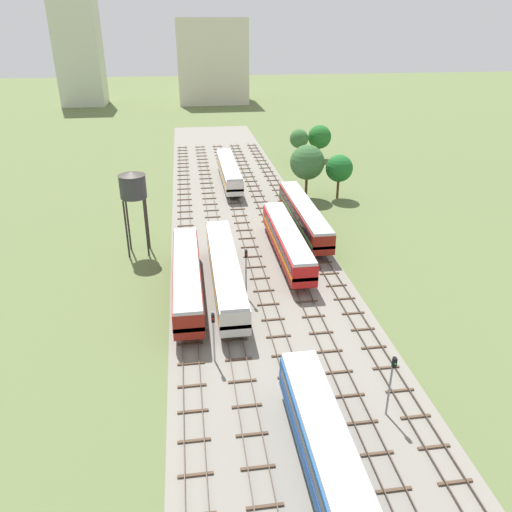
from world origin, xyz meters
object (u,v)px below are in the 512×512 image
object	(u,v)px
diesel_railcar_far_left_near	(187,275)
signal_post_mid	(246,267)
water_tower	(133,186)
signal_post_near	(213,331)
diesel_railcar_centre_midfar	(287,240)
passenger_coach_centre_right_far	(304,214)
signal_post_nearest	(391,378)
passenger_coach_centre_left_nearest	(338,483)
passenger_coach_centre_left_farther	(229,170)
passenger_coach_left_mid	(225,269)

from	to	relation	value
diesel_railcar_far_left_near	signal_post_mid	world-z (taller)	signal_post_mid
diesel_railcar_far_left_near	water_tower	size ratio (longest dim) A/B	1.88
signal_post_near	diesel_railcar_centre_midfar	bearing A→B (deg)	62.23
passenger_coach_centre_right_far	signal_post_nearest	world-z (taller)	signal_post_nearest
signal_post_nearest	diesel_railcar_centre_midfar	bearing A→B (deg)	94.23
diesel_railcar_far_left_near	signal_post_nearest	distance (m)	25.19
passenger_coach_centre_left_nearest	passenger_coach_centre_left_farther	distance (m)	69.20
water_tower	signal_post_nearest	xyz separation A→B (m)	(20.75, -32.96, -5.51)
passenger_coach_centre_right_far	passenger_coach_centre_left_farther	distance (m)	25.82
diesel_railcar_far_left_near	signal_post_mid	size ratio (longest dim) A/B	3.53
diesel_railcar_far_left_near	diesel_railcar_centre_midfar	xyz separation A→B (m)	(12.60, 7.96, 0.00)
passenger_coach_centre_left_nearest	water_tower	world-z (taller)	water_tower
passenger_coach_left_mid	passenger_coach_centre_left_farther	distance (m)	40.50
water_tower	signal_post_near	world-z (taller)	water_tower
passenger_coach_left_mid	diesel_railcar_far_left_near	bearing A→B (deg)	-168.31
diesel_railcar_centre_midfar	water_tower	size ratio (longest dim) A/B	1.88
water_tower	signal_post_mid	size ratio (longest dim) A/B	1.88
passenger_coach_centre_left_nearest	passenger_coach_centre_right_far	size ratio (longest dim) A/B	1.00
diesel_railcar_far_left_near	passenger_coach_centre_right_far	bearing A→B (deg)	44.88
passenger_coach_centre_left_farther	signal_post_near	world-z (taller)	signal_post_near
diesel_railcar_far_left_near	signal_post_nearest	world-z (taller)	signal_post_nearest
passenger_coach_centre_left_nearest	signal_post_nearest	xyz separation A→B (m)	(6.30, 7.62, 0.87)
passenger_coach_left_mid	signal_post_nearest	xyz separation A→B (m)	(10.50, -21.30, 0.87)
passenger_coach_left_mid	passenger_coach_centre_right_far	xyz separation A→B (m)	(12.60, 15.86, 0.00)
signal_post_mid	passenger_coach_centre_left_nearest	bearing A→B (deg)	-85.55
passenger_coach_centre_right_far	passenger_coach_centre_left_farther	bearing A→B (deg)	108.99
diesel_railcar_centre_midfar	water_tower	xyz separation A→B (m)	(-18.65, 4.57, 6.40)
passenger_coach_centre_left_nearest	passenger_coach_centre_left_farther	size ratio (longest dim) A/B	1.00
passenger_coach_centre_right_far	signal_post_mid	size ratio (longest dim) A/B	3.78
passenger_coach_centre_right_far	signal_post_nearest	xyz separation A→B (m)	(-2.10, -37.16, 0.87)
passenger_coach_left_mid	passenger_coach_centre_right_far	distance (m)	20.26
passenger_coach_left_mid	signal_post_nearest	size ratio (longest dim) A/B	4.00
passenger_coach_centre_right_far	signal_post_nearest	bearing A→B (deg)	-93.23
signal_post_near	signal_post_mid	distance (m)	11.69
water_tower	signal_post_near	size ratio (longest dim) A/B	2.13
diesel_railcar_far_left_near	passenger_coach_left_mid	distance (m)	4.29
diesel_railcar_centre_midfar	passenger_coach_centre_left_farther	bearing A→B (deg)	97.21
passenger_coach_centre_left_nearest	signal_post_mid	size ratio (longest dim) A/B	3.78
diesel_railcar_far_left_near	signal_post_near	distance (m)	12.18
passenger_coach_centre_right_far	passenger_coach_centre_left_nearest	bearing A→B (deg)	-100.63
passenger_coach_centre_left_farther	signal_post_nearest	distance (m)	61.91
passenger_coach_centre_left_farther	signal_post_near	size ratio (longest dim) A/B	4.29
diesel_railcar_far_left_near	passenger_coach_centre_left_farther	size ratio (longest dim) A/B	0.93
passenger_coach_left_mid	passenger_coach_centre_right_far	bearing A→B (deg)	51.53
diesel_railcar_far_left_near	diesel_railcar_centre_midfar	distance (m)	14.91
signal_post_nearest	signal_post_mid	distance (m)	21.09
passenger_coach_left_mid	diesel_railcar_centre_midfar	world-z (taller)	same
passenger_coach_centre_left_nearest	signal_post_near	distance (m)	17.27
passenger_coach_centre_left_farther	signal_post_mid	distance (m)	42.30
signal_post_nearest	signal_post_near	bearing A→B (deg)	146.16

